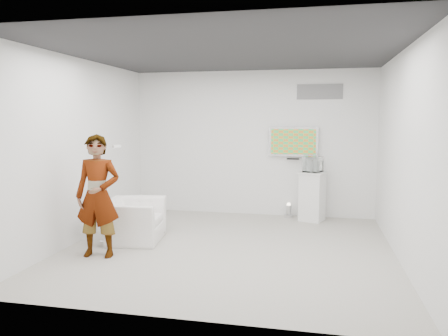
# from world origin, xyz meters

# --- Properties ---
(room) EXTENTS (5.01, 5.01, 3.00)m
(room) POSITION_xyz_m (0.00, 0.00, 1.50)
(room) COLOR #ADA99F
(room) RESTS_ON ground
(tv) EXTENTS (1.00, 0.08, 0.60)m
(tv) POSITION_xyz_m (0.85, 2.45, 1.55)
(tv) COLOR silver
(tv) RESTS_ON room
(logo_decal) EXTENTS (0.90, 0.02, 0.30)m
(logo_decal) POSITION_xyz_m (1.35, 2.49, 2.55)
(logo_decal) COLOR slate
(logo_decal) RESTS_ON room
(person) EXTENTS (0.70, 0.50, 1.80)m
(person) POSITION_xyz_m (-1.79, -0.78, 0.90)
(person) COLOR white
(person) RESTS_ON room
(armchair) EXTENTS (1.04, 1.15, 0.68)m
(armchair) POSITION_xyz_m (-1.64, 0.09, 0.34)
(armchair) COLOR white
(armchair) RESTS_ON room
(pedestal) EXTENTS (0.60, 0.60, 0.97)m
(pedestal) POSITION_xyz_m (1.25, 2.15, 0.49)
(pedestal) COLOR white
(pedestal) RESTS_ON room
(floor_uplight) EXTENTS (0.24, 0.24, 0.29)m
(floor_uplight) POSITION_xyz_m (0.78, 2.33, 0.14)
(floor_uplight) COLOR silver
(floor_uplight) RESTS_ON room
(vitrine) EXTENTS (0.41, 0.41, 0.31)m
(vitrine) POSITION_xyz_m (1.25, 2.15, 1.13)
(vitrine) COLOR white
(vitrine) RESTS_ON pedestal
(console) EXTENTS (0.09, 0.18, 0.23)m
(console) POSITION_xyz_m (1.25, 2.15, 1.09)
(console) COLOR white
(console) RESTS_ON pedestal
(wii_remote) EXTENTS (0.08, 0.15, 0.04)m
(wii_remote) POSITION_xyz_m (-1.56, -0.61, 1.62)
(wii_remote) COLOR white
(wii_remote) RESTS_ON person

